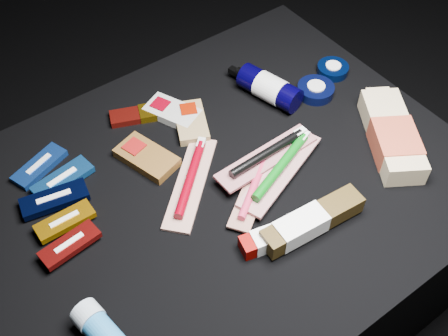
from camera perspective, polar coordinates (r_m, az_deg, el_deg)
ground at (r=1.45m, az=-0.25°, el=-11.28°), size 3.00×3.00×0.00m
cloth_table at (r=1.27m, az=-0.28°, el=-6.96°), size 0.98×0.78×0.40m
luna_bar_0 at (r=1.19m, az=-18.24°, el=0.20°), size 0.12×0.08×0.02m
luna_bar_1 at (r=1.15m, az=-16.07°, el=-1.12°), size 0.13×0.06×0.02m
luna_bar_2 at (r=1.12m, az=-16.83°, el=-3.04°), size 0.13×0.07×0.02m
luna_bar_3 at (r=1.08m, az=-15.85°, el=-5.21°), size 0.11×0.04×0.01m
luna_bar_4 at (r=1.04m, az=-15.39°, el=-7.52°), size 0.11×0.05×0.01m
clif_bar_0 at (r=1.15m, az=-8.05°, el=1.20°), size 0.10×0.14×0.02m
clif_bar_1 at (r=1.24m, az=-5.45°, el=5.74°), size 0.11×0.13×0.02m
clif_bar_2 at (r=1.21m, az=-3.42°, el=4.85°), size 0.11×0.13×0.02m
power_bar at (r=1.24m, az=-7.95°, el=5.51°), size 0.14×0.09×0.02m
lotion_bottle at (r=1.26m, az=4.63°, el=8.11°), size 0.09×0.19×0.06m
cream_tin_upper at (r=1.36m, az=10.99°, el=9.83°), size 0.07×0.07×0.02m
cream_tin_lower at (r=1.29m, az=9.29°, el=7.82°), size 0.08×0.08×0.03m
bodywash_bottle at (r=1.21m, az=16.71°, el=3.08°), size 0.19×0.24×0.05m
deodorant_stick at (r=0.94m, az=-12.19°, el=-16.09°), size 0.06×0.12×0.05m
toothbrush_pack_0 at (r=1.10m, az=-3.38°, el=-1.16°), size 0.21×0.20×0.03m
toothbrush_pack_1 at (r=1.08m, az=3.03°, el=-2.12°), size 0.18×0.14×0.02m
toothbrush_pack_2 at (r=1.11m, az=5.83°, el=0.04°), size 0.25×0.14×0.03m
toothbrush_pack_3 at (r=1.12m, az=4.49°, el=1.36°), size 0.23×0.06×0.03m
toothpaste_carton_red at (r=1.02m, az=5.72°, el=-6.78°), size 0.17×0.07×0.03m
toothpaste_carton_green at (r=1.03m, az=8.56°, el=-5.53°), size 0.21×0.06×0.04m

